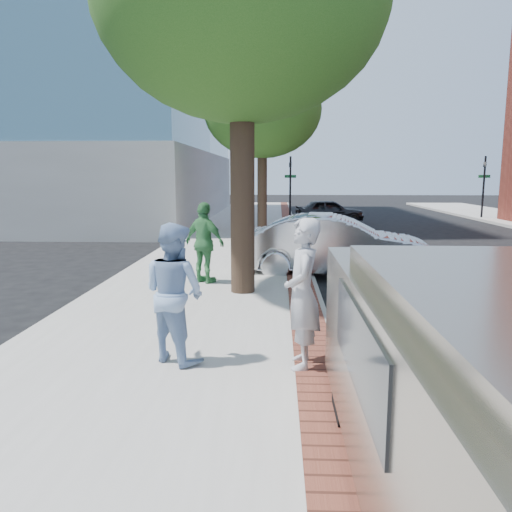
# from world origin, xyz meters

# --- Properties ---
(ground) EXTENTS (120.00, 120.00, 0.00)m
(ground) POSITION_xyz_m (0.00, 0.00, 0.00)
(ground) COLOR black
(ground) RESTS_ON ground
(sidewalk) EXTENTS (5.00, 60.00, 0.15)m
(sidewalk) POSITION_xyz_m (-1.50, 8.00, 0.07)
(sidewalk) COLOR #9E9991
(sidewalk) RESTS_ON ground
(brick_strip) EXTENTS (0.60, 60.00, 0.01)m
(brick_strip) POSITION_xyz_m (0.70, 8.00, 0.15)
(brick_strip) COLOR brown
(brick_strip) RESTS_ON sidewalk
(curb) EXTENTS (0.10, 60.00, 0.15)m
(curb) POSITION_xyz_m (1.05, 8.00, 0.07)
(curb) COLOR gray
(curb) RESTS_ON ground
(office_tower) EXTENTS (18.00, 22.00, 24.00)m
(office_tower) POSITION_xyz_m (-13.00, 22.00, 12.00)
(office_tower) COLOR slate
(office_tower) RESTS_ON ground
(office_base) EXTENTS (18.20, 22.20, 4.00)m
(office_base) POSITION_xyz_m (-13.00, 22.00, 2.00)
(office_base) COLOR gray
(office_base) RESTS_ON ground
(signal_near) EXTENTS (0.70, 0.15, 3.80)m
(signal_near) POSITION_xyz_m (0.90, 22.00, 2.25)
(signal_near) COLOR black
(signal_near) RESTS_ON ground
(signal_far) EXTENTS (0.70, 0.15, 3.80)m
(signal_far) POSITION_xyz_m (12.50, 22.00, 2.25)
(signal_far) COLOR black
(signal_far) RESTS_ON ground
(tree_far) EXTENTS (4.80, 4.80, 7.14)m
(tree_far) POSITION_xyz_m (-0.50, 12.00, 5.30)
(tree_far) COLOR black
(tree_far) RESTS_ON sidewalk
(parking_meter) EXTENTS (0.12, 0.32, 1.47)m
(parking_meter) POSITION_xyz_m (0.68, 0.07, 1.21)
(parking_meter) COLOR gray
(parking_meter) RESTS_ON sidewalk
(person_gray) EXTENTS (0.48, 0.73, 1.99)m
(person_gray) POSITION_xyz_m (0.49, -2.40, 1.14)
(person_gray) COLOR #AAAAAF
(person_gray) RESTS_ON sidewalk
(person_officer) EXTENTS (1.17, 1.12, 1.91)m
(person_officer) POSITION_xyz_m (-1.24, -2.24, 1.10)
(person_officer) COLOR #809EC6
(person_officer) RESTS_ON sidewalk
(person_green) EXTENTS (1.19, 1.00, 1.91)m
(person_green) POSITION_xyz_m (-1.56, 2.76, 1.11)
(person_green) COLOR #3E8A4B
(person_green) RESTS_ON sidewalk
(sedan_silver) EXTENTS (5.18, 2.31, 1.65)m
(sedan_silver) POSITION_xyz_m (1.70, 4.36, 0.83)
(sedan_silver) COLOR #B6B7BD
(sedan_silver) RESTS_ON ground
(bg_car) EXTENTS (4.05, 2.06, 1.32)m
(bg_car) POSITION_xyz_m (3.09, 19.87, 0.66)
(bg_car) COLOR black
(bg_car) RESTS_ON ground
(van) EXTENTS (2.13, 5.46, 2.00)m
(van) POSITION_xyz_m (1.80, -5.29, 1.10)
(van) COLOR gray
(van) RESTS_ON ground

